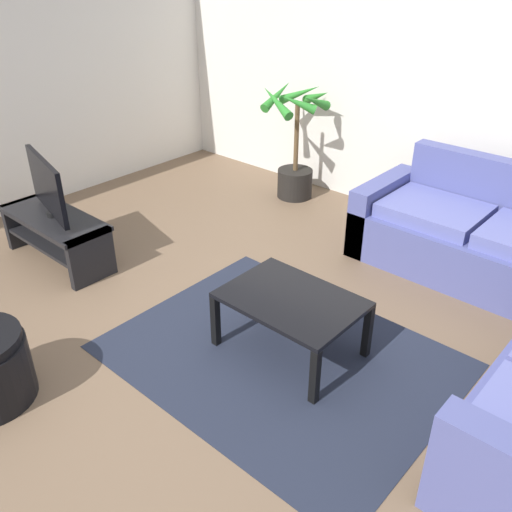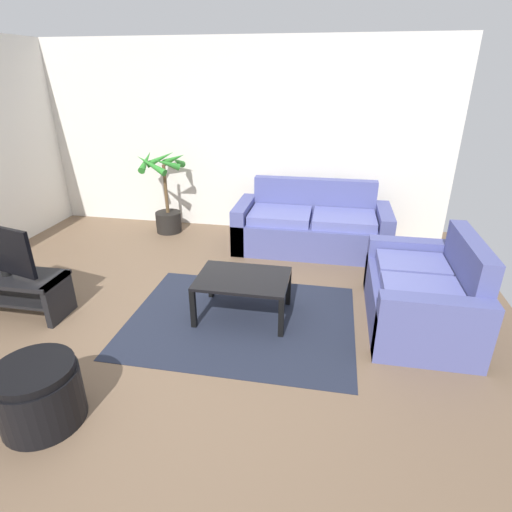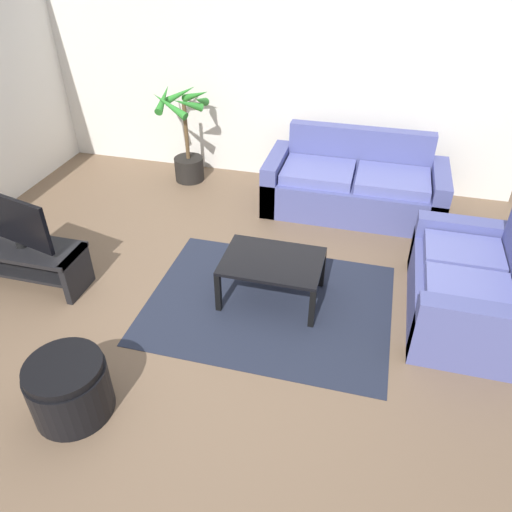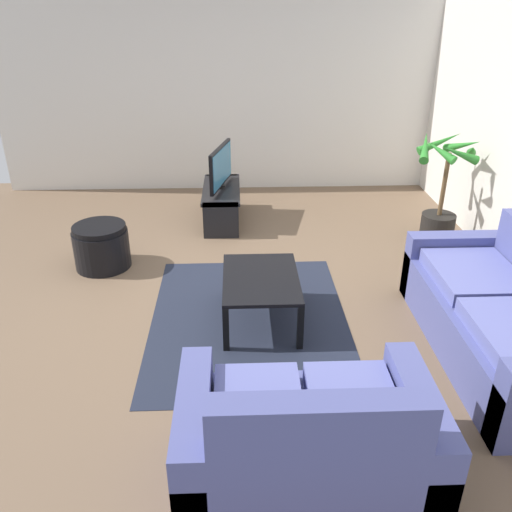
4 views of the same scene
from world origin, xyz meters
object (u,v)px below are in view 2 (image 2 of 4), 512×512
object	(u,v)px
tv	(0,249)
coffee_table	(243,282)
couch_loveseat	(422,296)
potted_palm	(166,200)
couch_main	(311,228)
tv_stand	(11,288)
ottoman	(39,394)

from	to	relation	value
tv	coffee_table	bearing A→B (deg)	9.30
couch_loveseat	potted_palm	world-z (taller)	potted_palm
coffee_table	potted_palm	world-z (taller)	potted_palm
couch_main	coffee_table	distance (m)	1.93
tv_stand	coffee_table	size ratio (longest dim) A/B	1.24
tv	potted_palm	distance (m)	2.57
couch_main	coffee_table	world-z (taller)	couch_main
couch_loveseat	coffee_table	distance (m)	1.72
ottoman	couch_loveseat	bearing A→B (deg)	32.34
potted_palm	tv_stand	bearing A→B (deg)	-104.90
tv_stand	potted_palm	xyz separation A→B (m)	(0.66, 2.48, 0.22)
coffee_table	couch_loveseat	bearing A→B (deg)	5.96
tv_stand	ottoman	bearing A→B (deg)	-45.38
couch_loveseat	potted_palm	distance (m)	3.86
tv	coffee_table	xyz separation A→B (m)	(2.29, 0.37, -0.33)
couch_main	couch_loveseat	bearing A→B (deg)	-55.31
tv_stand	tv	size ratio (longest dim) A/B	1.33
couch_loveseat	coffee_table	size ratio (longest dim) A/B	1.61
tv	tv_stand	bearing A→B (deg)	-103.95
couch_loveseat	ottoman	bearing A→B (deg)	-147.66
tv_stand	coffee_table	xyz separation A→B (m)	(2.29, 0.38, 0.09)
couch_main	ottoman	world-z (taller)	couch_main
coffee_table	potted_palm	bearing A→B (deg)	127.66
tv_stand	coffee_table	distance (m)	2.32
couch_loveseat	tv_stand	bearing A→B (deg)	-172.08
ottoman	tv	bearing A→B (deg)	134.53
couch_loveseat	tv_stand	size ratio (longest dim) A/B	1.31
couch_main	coffee_table	bearing A→B (deg)	-106.78
couch_loveseat	potted_palm	xyz separation A→B (m)	(-3.33, 1.93, 0.21)
coffee_table	ottoman	distance (m)	1.93
couch_main	coffee_table	size ratio (longest dim) A/B	2.30
couch_main	tv_stand	bearing A→B (deg)	-142.01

